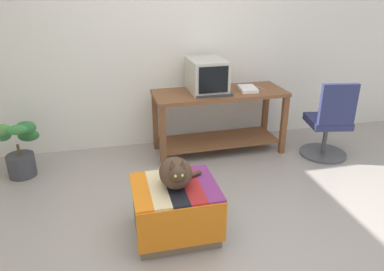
{
  "coord_description": "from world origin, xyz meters",
  "views": [
    {
      "loc": [
        -0.74,
        -2.18,
        1.87
      ],
      "look_at": [
        -0.02,
        0.85,
        0.55
      ],
      "focal_mm": 34.6,
      "sensor_mm": 36.0,
      "label": 1
    }
  ],
  "objects": [
    {
      "name": "ground_plane",
      "position": [
        0.0,
        0.0,
        0.0
      ],
      "size": [
        14.0,
        14.0,
        0.0
      ],
      "primitive_type": "plane",
      "color": "#9E9389"
    },
    {
      "name": "back_wall",
      "position": [
        0.0,
        2.05,
        1.3
      ],
      "size": [
        8.0,
        0.1,
        2.6
      ],
      "primitive_type": "cube",
      "color": "silver",
      "rests_on": "ground_plane"
    },
    {
      "name": "desk",
      "position": [
        0.47,
        1.6,
        0.49
      ],
      "size": [
        1.48,
        0.6,
        0.72
      ],
      "rotation": [
        0.0,
        0.0,
        0.02
      ],
      "color": "brown",
      "rests_on": "ground_plane"
    },
    {
      "name": "tv_monitor",
      "position": [
        0.33,
        1.65,
        0.89
      ],
      "size": [
        0.39,
        0.5,
        0.36
      ],
      "rotation": [
        0.0,
        0.0,
        0.02
      ],
      "color": "#BCB7A8",
      "rests_on": "desk"
    },
    {
      "name": "keyboard",
      "position": [
        0.36,
        1.47,
        0.73
      ],
      "size": [
        0.41,
        0.17,
        0.02
      ],
      "primitive_type": "cube",
      "rotation": [
        0.0,
        0.0,
        -0.05
      ],
      "color": "#333338",
      "rests_on": "desk"
    },
    {
      "name": "book",
      "position": [
        0.79,
        1.56,
        0.74
      ],
      "size": [
        0.21,
        0.27,
        0.04
      ],
      "primitive_type": "cube",
      "rotation": [
        0.0,
        0.0,
        -0.11
      ],
      "color": "white",
      "rests_on": "desk"
    },
    {
      "name": "ottoman_with_blanket",
      "position": [
        -0.31,
        0.2,
        0.22
      ],
      "size": [
        0.64,
        0.57,
        0.43
      ],
      "color": "#7A664C",
      "rests_on": "ground_plane"
    },
    {
      "name": "cat",
      "position": [
        -0.3,
        0.19,
        0.55
      ],
      "size": [
        0.36,
        0.35,
        0.28
      ],
      "rotation": [
        0.0,
        0.0,
        -0.05
      ],
      "color": "#473323",
      "rests_on": "ottoman_with_blanket"
    },
    {
      "name": "potted_plant",
      "position": [
        -1.65,
        1.49,
        0.28
      ],
      "size": [
        0.44,
        0.38,
        0.61
      ],
      "color": "#3D3D42",
      "rests_on": "ground_plane"
    },
    {
      "name": "office_chair",
      "position": [
        1.6,
        1.16,
        0.39
      ],
      "size": [
        0.52,
        0.52,
        0.89
      ],
      "rotation": [
        0.0,
        0.0,
        2.96
      ],
      "color": "#4C4C51",
      "rests_on": "ground_plane"
    },
    {
      "name": "pen",
      "position": [
        0.96,
        1.61,
        0.73
      ],
      "size": [
        0.05,
        0.14,
        0.01
      ],
      "primitive_type": "cylinder",
      "rotation": [
        0.0,
        1.57,
        1.88
      ],
      "color": "#B7B7BC",
      "rests_on": "desk"
    }
  ]
}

